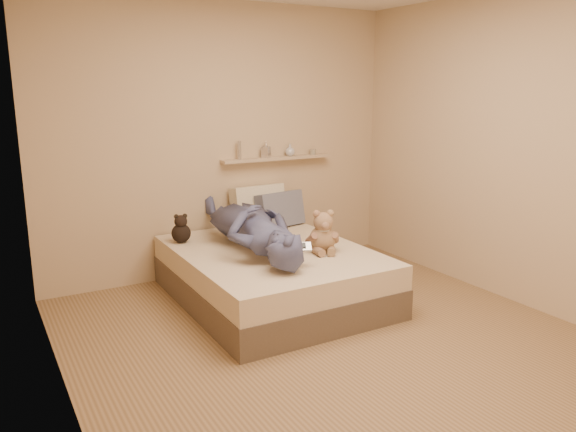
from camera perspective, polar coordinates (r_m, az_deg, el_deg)
room at (r=3.85m, az=4.83°, el=5.38°), size 3.80×3.80×3.80m
bed at (r=4.87m, az=-1.64°, el=-5.97°), size 1.50×1.90×0.45m
game_console at (r=4.30m, az=1.18°, el=-3.15°), size 0.20×0.14×0.06m
teddy_bear at (r=4.69m, az=3.57°, el=-1.91°), size 0.29×0.30×0.37m
dark_plush at (r=5.07m, az=-10.81°, el=-1.43°), size 0.17×0.17×0.26m
pillow_cream at (r=5.60m, az=-3.05°, el=1.05°), size 0.56×0.26×0.42m
pillow_grey at (r=5.56m, az=-0.80°, el=0.67°), size 0.53×0.29×0.36m
person at (r=4.79m, az=-3.68°, el=-0.99°), size 0.80×1.74×0.40m
wall_shelf at (r=5.71m, az=-1.13°, el=5.88°), size 1.20×0.12×0.03m
shelf_bottles at (r=5.72m, az=-0.88°, el=6.73°), size 0.90×0.11×0.18m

